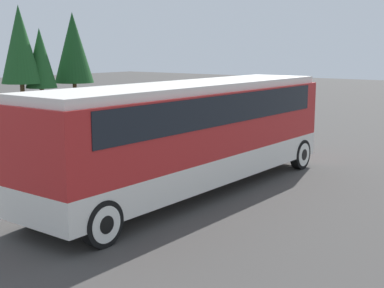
% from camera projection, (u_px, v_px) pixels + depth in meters
% --- Properties ---
extents(ground_plane, '(120.00, 120.00, 0.00)m').
position_uv_depth(ground_plane, '(192.00, 192.00, 15.61)').
color(ground_plane, '#423F3D').
extents(tour_bus, '(11.21, 2.56, 3.19)m').
position_uv_depth(tour_bus, '(194.00, 127.00, 15.35)').
color(tour_bus, silver).
rests_on(tour_bus, ground_plane).
extents(parked_car_mid, '(4.02, 1.81, 1.48)m').
position_uv_depth(parked_car_mid, '(167.00, 131.00, 22.42)').
color(parked_car_mid, '#BCBCC1').
rests_on(parked_car_mid, ground_plane).
extents(tree_left, '(2.03, 2.03, 5.46)m').
position_uv_depth(tree_left, '(40.00, 58.00, 34.75)').
color(tree_left, brown).
rests_on(tree_left, ground_plane).
extents(tree_center, '(2.52, 2.52, 6.87)m').
position_uv_depth(tree_center, '(20.00, 45.00, 33.84)').
color(tree_center, brown).
rests_on(tree_center, ground_plane).
extents(tree_right, '(2.71, 2.71, 6.63)m').
position_uv_depth(tree_right, '(73.00, 48.00, 37.09)').
color(tree_right, brown).
rests_on(tree_right, ground_plane).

